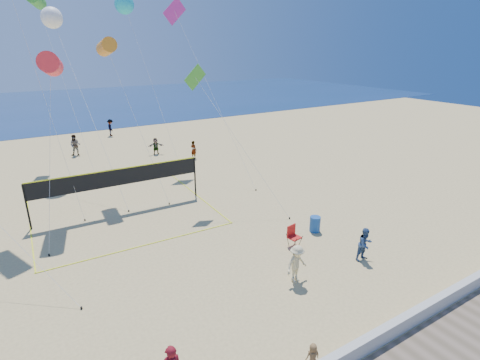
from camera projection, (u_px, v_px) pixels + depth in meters
ground at (258, 322)px, 13.59m from camera, size 120.00×120.00×0.00m
ocean at (51, 105)px, 63.22m from camera, size 140.00×50.00×0.03m
toddler at (313, 356)px, 10.78m from camera, size 0.48×0.38×0.86m
bystander_a at (365, 244)px, 17.34m from camera, size 0.81×0.65×1.61m
bystander_b at (297, 264)px, 15.70m from camera, size 1.17×0.77×1.70m
far_person_1 at (156, 146)px, 34.51m from camera, size 1.47×0.75×1.52m
far_person_2 at (194, 150)px, 33.14m from camera, size 0.60×0.70×1.61m
far_person_3 at (75, 145)px, 34.01m from camera, size 1.16×1.05×1.93m
far_person_4 at (111, 128)px, 41.60m from camera, size 0.78×1.24×1.84m
camp_chair at (293, 234)px, 18.66m from camera, size 0.65×0.78×1.19m
trash_barrel at (315, 224)px, 20.16m from camera, size 0.64×0.64×0.85m
volleyball_net at (119, 182)px, 22.23m from camera, size 10.28×10.13×2.68m
kite_0 at (51, 64)px, 19.86m from camera, size 2.73×6.28×9.26m
kite_2 at (106, 47)px, 22.92m from camera, size 2.36×5.21×10.01m
kite_4 at (201, 86)px, 21.82m from camera, size 3.98×5.54×8.53m
kite_5 at (178, 19)px, 28.49m from camera, size 2.57×9.48×13.02m
kite_6 at (52, 18)px, 26.26m from camera, size 2.31×11.04×12.07m
kite_7 at (124, 4)px, 30.28m from camera, size 2.29×8.36×13.43m
kite_8 at (36, 0)px, 28.88m from camera, size 2.30×8.45×13.46m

